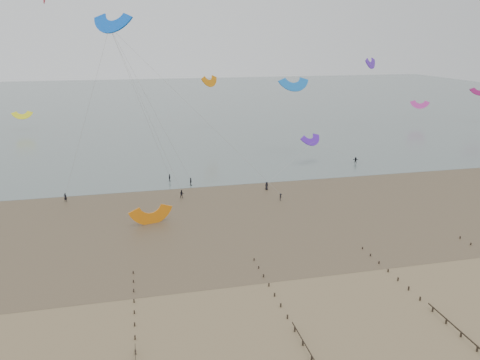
{
  "coord_description": "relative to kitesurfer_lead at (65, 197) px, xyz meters",
  "views": [
    {
      "loc": [
        -12.72,
        -50.31,
        32.48
      ],
      "look_at": [
        5.52,
        28.0,
        8.0
      ],
      "focal_mm": 35.0,
      "sensor_mm": 36.0,
      "label": 1
    }
  ],
  "objects": [
    {
      "name": "kites_airborne",
      "position": [
        20.0,
        40.92,
        20.97
      ],
      "size": [
        249.51,
        105.71,
        44.56
      ],
      "color": "blue",
      "rests_on": "ground"
    },
    {
      "name": "sea_and_shore",
      "position": [
        23.11,
        -12.39,
        -0.92
      ],
      "size": [
        500.0,
        665.0,
        0.03
      ],
      "color": "#475654",
      "rests_on": "ground"
    },
    {
      "name": "kitesurfers",
      "position": [
        44.59,
        3.03,
        -0.07
      ],
      "size": [
        138.29,
        25.4,
        1.85
      ],
      "color": "black",
      "rests_on": "ground"
    },
    {
      "name": "grounded_kite",
      "position": [
        16.74,
        -16.22,
        -0.93
      ],
      "size": [
        7.78,
        6.71,
        3.69
      ],
      "primitive_type": null,
      "rotation": [
        1.54,
        0.0,
        0.25
      ],
      "color": "orange",
      "rests_on": "ground"
    },
    {
      "name": "ground",
      "position": [
        27.19,
        -46.8,
        -0.93
      ],
      "size": [
        500.0,
        500.0,
        0.0
      ],
      "primitive_type": "plane",
      "color": "brown",
      "rests_on": "ground"
    },
    {
      "name": "kitesurfer_lead",
      "position": [
        0.0,
        0.0,
        0.0
      ],
      "size": [
        0.79,
        0.65,
        1.86
      ],
      "primitive_type": "imported",
      "rotation": [
        0.0,
        0.0,
        2.8
      ],
      "color": "black",
      "rests_on": "ground"
    }
  ]
}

